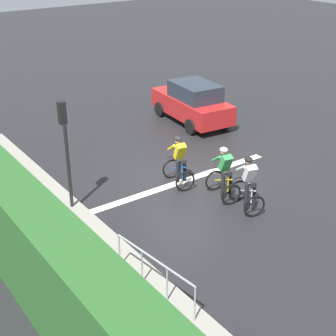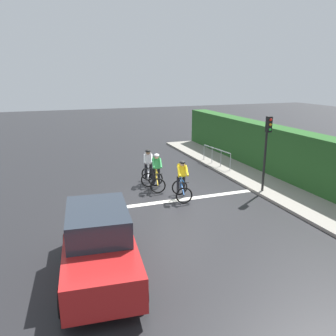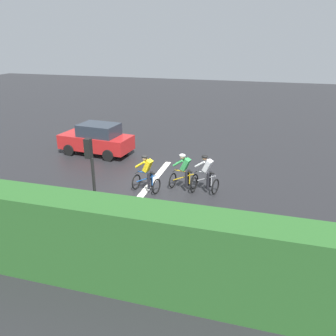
# 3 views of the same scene
# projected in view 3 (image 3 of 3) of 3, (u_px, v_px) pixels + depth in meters

# --- Properties ---
(ground_plane) EXTENTS (80.00, 80.00, 0.00)m
(ground_plane) POSITION_uv_depth(u_px,v_px,m) (144.00, 188.00, 15.22)
(ground_plane) COLOR black
(sidewalk_kerb) EXTENTS (2.80, 18.56, 0.12)m
(sidewalk_kerb) POSITION_uv_depth(u_px,v_px,m) (151.00, 260.00, 10.25)
(sidewalk_kerb) COLOR gray
(sidewalk_kerb) RESTS_ON ground
(stone_wall_low) EXTENTS (0.44, 18.56, 0.63)m
(stone_wall_low) POSITION_uv_depth(u_px,v_px,m) (140.00, 271.00, 9.35)
(stone_wall_low) COLOR gray
(stone_wall_low) RESTS_ON ground
(hedge_wall) EXTENTS (1.10, 18.56, 2.46)m
(hedge_wall) POSITION_uv_depth(u_px,v_px,m) (135.00, 249.00, 8.75)
(hedge_wall) COLOR #265623
(hedge_wall) RESTS_ON ground
(road_marking_stop_line) EXTENTS (7.00, 0.30, 0.01)m
(road_marking_stop_line) POSITION_uv_depth(u_px,v_px,m) (147.00, 188.00, 15.18)
(road_marking_stop_line) COLOR silver
(road_marking_stop_line) RESTS_ON ground
(cyclist_lead) EXTENTS (0.97, 1.23, 1.66)m
(cyclist_lead) POSITION_uv_depth(u_px,v_px,m) (206.00, 174.00, 14.60)
(cyclist_lead) COLOR black
(cyclist_lead) RESTS_ON ground
(cyclist_second) EXTENTS (0.89, 1.20, 1.66)m
(cyclist_second) POSITION_uv_depth(u_px,v_px,m) (184.00, 173.00, 14.75)
(cyclist_second) COLOR black
(cyclist_second) RESTS_ON ground
(cyclist_mid) EXTENTS (0.88, 1.20, 1.66)m
(cyclist_mid) POSITION_uv_depth(u_px,v_px,m) (147.00, 174.00, 14.59)
(cyclist_mid) COLOR black
(cyclist_mid) RESTS_ON ground
(car_red) EXTENTS (2.19, 4.25, 1.76)m
(car_red) POSITION_uv_depth(u_px,v_px,m) (97.00, 139.00, 19.30)
(car_red) COLOR #B21E1E
(car_red) RESTS_ON ground
(traffic_light_near_crossing) EXTENTS (0.21, 0.31, 3.34)m
(traffic_light_near_crossing) POSITION_uv_depth(u_px,v_px,m) (91.00, 172.00, 11.06)
(traffic_light_near_crossing) COLOR black
(traffic_light_near_crossing) RESTS_ON ground
(pedestrian_railing_kerbside) EXTENTS (0.33, 2.61, 1.03)m
(pedestrian_railing_kerbside) POSITION_uv_depth(u_px,v_px,m) (234.00, 236.00, 10.21)
(pedestrian_railing_kerbside) COLOR #999EA3
(pedestrian_railing_kerbside) RESTS_ON ground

